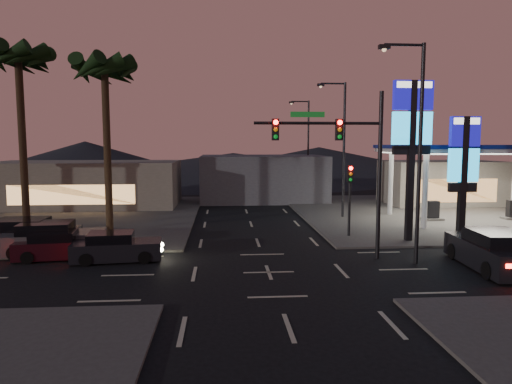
{
  "coord_description": "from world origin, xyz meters",
  "views": [
    {
      "loc": [
        -1.98,
        -19.16,
        5.53
      ],
      "look_at": [
        -0.19,
        4.81,
        3.0
      ],
      "focal_mm": 32.0,
      "sensor_mm": 36.0,
      "label": 1
    }
  ],
  "objects": [
    {
      "name": "ground",
      "position": [
        0.0,
        0.0,
        0.0
      ],
      "size": [
        140.0,
        140.0,
        0.0
      ],
      "primitive_type": "plane",
      "color": "black",
      "rests_on": "ground"
    },
    {
      "name": "corner_lot_ne",
      "position": [
        16.0,
        16.0,
        0.06
      ],
      "size": [
        24.0,
        24.0,
        0.12
      ],
      "primitive_type": "cube",
      "color": "#47443F",
      "rests_on": "ground"
    },
    {
      "name": "corner_lot_nw",
      "position": [
        -16.0,
        16.0,
        0.06
      ],
      "size": [
        24.0,
        24.0,
        0.12
      ],
      "primitive_type": "cube",
      "color": "#47443F",
      "rests_on": "ground"
    },
    {
      "name": "gas_station",
      "position": [
        16.0,
        12.0,
        5.08
      ],
      "size": [
        12.2,
        8.2,
        5.47
      ],
      "color": "silver",
      "rests_on": "ground"
    },
    {
      "name": "convenience_store",
      "position": [
        18.0,
        21.0,
        2.0
      ],
      "size": [
        10.0,
        6.0,
        4.0
      ],
      "primitive_type": "cube",
      "color": "#726B5B",
      "rests_on": "ground"
    },
    {
      "name": "pylon_sign_tall",
      "position": [
        8.5,
        5.5,
        6.39
      ],
      "size": [
        2.2,
        0.35,
        9.0
      ],
      "color": "black",
      "rests_on": "ground"
    },
    {
      "name": "pylon_sign_short",
      "position": [
        11.0,
        4.5,
        4.66
      ],
      "size": [
        1.6,
        0.35,
        7.0
      ],
      "color": "black",
      "rests_on": "ground"
    },
    {
      "name": "traffic_signal_mast",
      "position": [
        3.76,
        1.99,
        5.23
      ],
      "size": [
        6.1,
        0.39,
        8.0
      ],
      "color": "black",
      "rests_on": "ground"
    },
    {
      "name": "pedestal_signal",
      "position": [
        5.5,
        6.98,
        2.92
      ],
      "size": [
        0.32,
        0.39,
        4.3
      ],
      "color": "black",
      "rests_on": "ground"
    },
    {
      "name": "streetlight_near",
      "position": [
        6.79,
        1.0,
        5.72
      ],
      "size": [
        2.14,
        0.25,
        10.0
      ],
      "color": "black",
      "rests_on": "ground"
    },
    {
      "name": "streetlight_mid",
      "position": [
        6.79,
        14.0,
        5.72
      ],
      "size": [
        2.14,
        0.25,
        10.0
      ],
      "color": "black",
      "rests_on": "ground"
    },
    {
      "name": "streetlight_far",
      "position": [
        6.79,
        28.0,
        5.72
      ],
      "size": [
        2.14,
        0.25,
        10.0
      ],
      "color": "black",
      "rests_on": "ground"
    },
    {
      "name": "palm_a",
      "position": [
        -9.0,
        9.5,
        9.43
      ],
      "size": [
        4.41,
        4.41,
        10.86
      ],
      "color": "black",
      "rests_on": "ground"
    },
    {
      "name": "palm_b",
      "position": [
        -14.0,
        9.5,
        9.97
      ],
      "size": [
        4.41,
        4.41,
        11.46
      ],
      "color": "black",
      "rests_on": "ground"
    },
    {
      "name": "building_far_west",
      "position": [
        -14.0,
        22.0,
        2.0
      ],
      "size": [
        16.0,
        8.0,
        4.0
      ],
      "primitive_type": "cube",
      "color": "#726B5B",
      "rests_on": "ground"
    },
    {
      "name": "building_far_mid",
      "position": [
        2.0,
        26.0,
        2.2
      ],
      "size": [
        12.0,
        9.0,
        4.4
      ],
      "primitive_type": "cube",
      "color": "#4C4C51",
      "rests_on": "ground"
    },
    {
      "name": "hill_left",
      "position": [
        -25.0,
        60.0,
        3.0
      ],
      "size": [
        40.0,
        40.0,
        6.0
      ],
      "primitive_type": "cone",
      "color": "black",
      "rests_on": "ground"
    },
    {
      "name": "hill_right",
      "position": [
        15.0,
        60.0,
        2.5
      ],
      "size": [
        50.0,
        50.0,
        5.0
      ],
      "primitive_type": "cone",
      "color": "black",
      "rests_on": "ground"
    },
    {
      "name": "hill_center",
      "position": [
        0.0,
        60.0,
        2.0
      ],
      "size": [
        60.0,
        60.0,
        4.0
      ],
      "primitive_type": "cone",
      "color": "black",
      "rests_on": "ground"
    },
    {
      "name": "car_lane_a_front",
      "position": [
        -7.04,
        2.53,
        0.64
      ],
      "size": [
        4.34,
        2.13,
        1.37
      ],
      "color": "black",
      "rests_on": "ground"
    },
    {
      "name": "car_lane_a_mid",
      "position": [
        -9.9,
        3.17,
        0.63
      ],
      "size": [
        4.28,
        2.16,
        1.35
      ],
      "color": "black",
      "rests_on": "ground"
    },
    {
      "name": "car_lane_b_front",
      "position": [
        -10.53,
        4.07,
        0.76
      ],
      "size": [
        5.18,
        2.57,
        1.64
      ],
      "color": "#5A5B5D",
      "rests_on": "ground"
    },
    {
      "name": "car_lane_b_mid",
      "position": [
        -12.18,
        5.1,
        0.77
      ],
      "size": [
        5.14,
        2.27,
        1.65
      ],
      "color": "black",
      "rests_on": "ground"
    },
    {
      "name": "suv_station",
      "position": [
        9.99,
        -0.24,
        0.82
      ],
      "size": [
        2.61,
        5.42,
        1.76
      ],
      "color": "black",
      "rests_on": "ground"
    }
  ]
}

